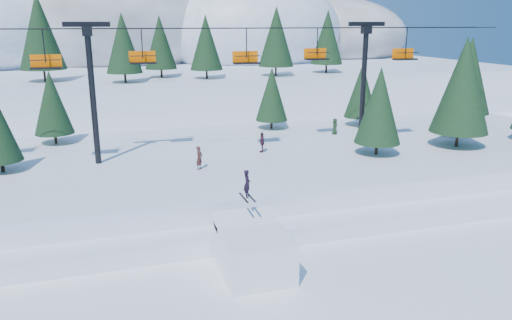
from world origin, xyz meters
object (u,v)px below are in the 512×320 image
object	(u,v)px
chairlift	(227,68)
banner_far	(377,219)
banner_near	(340,230)
jump_kicker	(254,250)

from	to	relation	value
chairlift	banner_far	distance (m)	16.28
banner_near	banner_far	xyz separation A→B (m)	(3.06, 0.83, 0.00)
chairlift	banner_near	size ratio (longest dim) A/B	16.28
chairlift	banner_near	world-z (taller)	chairlift
jump_kicker	banner_far	xyz separation A→B (m)	(9.35, 3.38, -0.70)
jump_kicker	chairlift	xyz separation A→B (m)	(2.50, 15.26, 8.08)
chairlift	banner_near	distance (m)	15.90
chairlift	banner_far	bearing A→B (deg)	-60.01
jump_kicker	banner_far	distance (m)	9.97
banner_near	chairlift	bearing A→B (deg)	106.61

